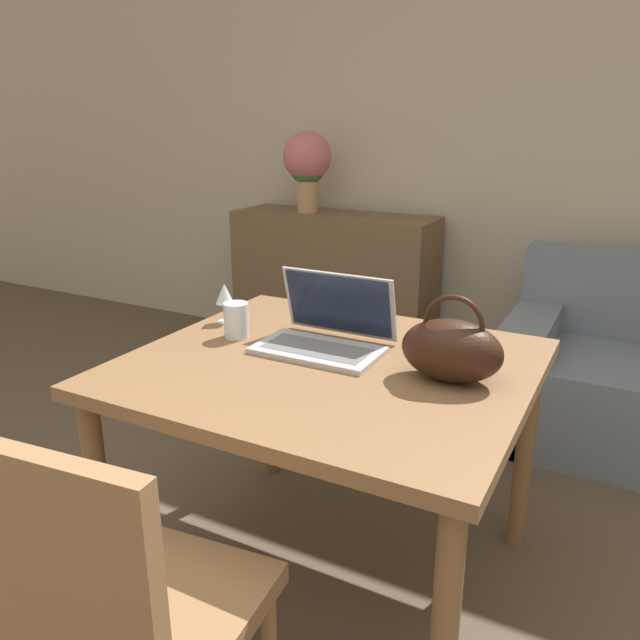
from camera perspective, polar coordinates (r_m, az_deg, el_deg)
The scene contains 9 objects.
wall_back at distance 3.58m, azimuth 18.21°, elevation 16.18°, with size 10.00×0.06×2.70m.
dining_table at distance 1.84m, azimuth 0.84°, elevation -6.32°, with size 1.13×1.00×0.74m.
chair at distance 1.36m, azimuth -18.15°, elevation -24.00°, with size 0.48×0.48×0.92m.
sideboard at distance 3.75m, azimuth 1.26°, elevation 3.00°, with size 1.20×0.40×0.88m.
laptop at distance 1.90m, azimuth 0.72°, elevation -0.72°, with size 0.37×0.28×0.22m.
drinking_glass at distance 1.99m, azimuth -7.66°, elevation -0.02°, with size 0.08×0.08×0.11m.
wine_glass at distance 2.13m, azimuth -8.72°, elevation 2.21°, with size 0.06×0.06×0.14m.
handbag at distance 1.68m, azimuth 11.95°, elevation -2.65°, with size 0.27×0.17×0.24m.
flower_vase at distance 3.69m, azimuth -1.17°, elevation 14.19°, with size 0.28×0.28×0.46m.
Camera 1 is at (0.65, -0.69, 1.41)m, focal length 35.00 mm.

